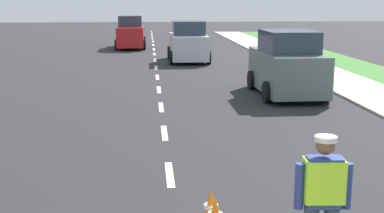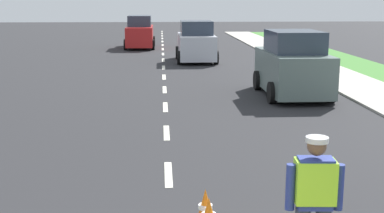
% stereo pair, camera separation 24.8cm
% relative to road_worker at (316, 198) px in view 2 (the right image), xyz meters
% --- Properties ---
extents(ground_plane, '(96.00, 96.00, 0.00)m').
position_rel_road_worker_xyz_m(ground_plane, '(-1.67, 18.84, -0.93)').
color(ground_plane, '#28282B').
extents(lane_center_line, '(0.14, 46.40, 0.01)m').
position_rel_road_worker_xyz_m(lane_center_line, '(-1.67, 23.04, -0.93)').
color(lane_center_line, silver).
rests_on(lane_center_line, ground).
extents(road_worker, '(0.77, 0.36, 1.67)m').
position_rel_road_worker_xyz_m(road_worker, '(0.00, 0.00, 0.00)').
color(road_worker, '#383D4C').
rests_on(road_worker, ground).
extents(traffic_cone_near, '(0.36, 0.36, 0.61)m').
position_rel_road_worker_xyz_m(traffic_cone_near, '(-1.18, 1.19, -0.63)').
color(traffic_cone_near, black).
rests_on(traffic_cone_near, ground).
extents(car_oncoming_third, '(1.94, 4.39, 2.12)m').
position_rel_road_worker_xyz_m(car_oncoming_third, '(-3.16, 28.59, 0.05)').
color(car_oncoming_third, red).
rests_on(car_oncoming_third, ground).
extents(car_parked_far, '(2.07, 3.93, 2.18)m').
position_rel_road_worker_xyz_m(car_parked_far, '(2.58, 11.14, 0.08)').
color(car_parked_far, slate).
rests_on(car_parked_far, ground).
extents(car_outgoing_far, '(2.04, 3.96, 2.09)m').
position_rel_road_worker_xyz_m(car_outgoing_far, '(0.04, 20.91, 0.04)').
color(car_outgoing_far, silver).
rests_on(car_outgoing_far, ground).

